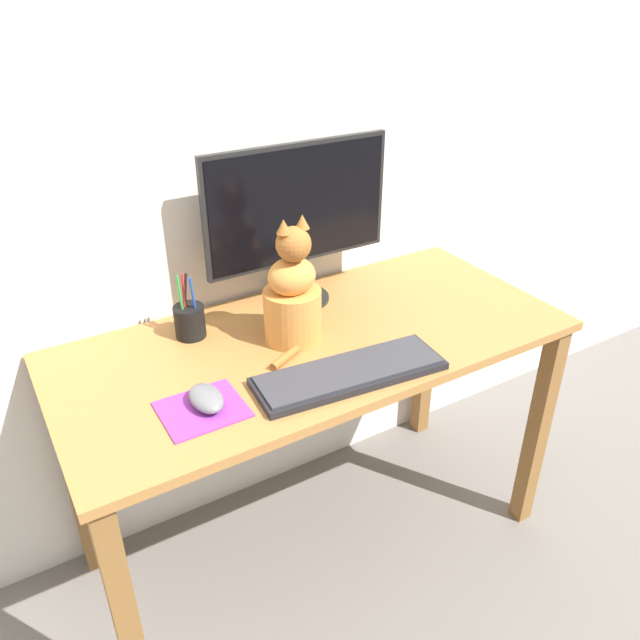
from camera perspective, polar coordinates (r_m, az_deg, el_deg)
The scene contains 9 objects.
ground_plane at distance 2.11m, azimuth -0.32°, elevation -19.26°, with size 12.00×12.00×0.00m, color slate.
wall_back at distance 1.72m, azimuth -6.44°, elevation 18.12°, with size 7.00×0.04×2.50m.
desk at distance 1.68m, azimuth -0.38°, elevation -4.84°, with size 1.33×0.61×0.75m.
monitor at distance 1.70m, azimuth -1.99°, elevation 9.69°, with size 0.54×0.17×0.45m.
keyboard at distance 1.47m, azimuth 2.73°, elevation -4.83°, with size 0.47×0.19×0.02m.
mousepad_left at distance 1.39m, azimuth -10.71°, elevation -8.03°, with size 0.18×0.16×0.00m.
computer_mouse_left at distance 1.39m, azimuth -10.36°, elevation -7.05°, with size 0.07×0.11×0.04m.
cat at distance 1.56m, azimuth -2.53°, elevation 2.21°, with size 0.20×0.20×0.33m.
pen_cup at distance 1.64m, azimuth -11.84°, elevation -0.05°, with size 0.08×0.08×0.17m.
Camera 1 is at (-0.70, -1.19, 1.59)m, focal length 35.00 mm.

